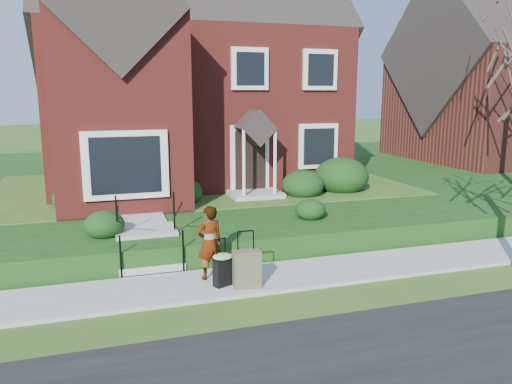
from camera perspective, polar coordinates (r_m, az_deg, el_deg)
name	(u,v)px	position (r m, az deg, el deg)	size (l,w,h in m)	color
ground	(278,278)	(10.71, 2.49, -9.81)	(120.00, 120.00, 0.00)	#2D5119
sidewalk	(278,276)	(10.69, 2.49, -9.61)	(60.00, 1.60, 0.08)	#9E9B93
terrace	(278,176)	(21.90, 2.58, 1.88)	(44.00, 20.00, 0.60)	#143C10
walkway	(137,207)	(14.77, -13.45, -1.67)	(1.20, 6.00, 0.06)	#9E9B93
main_house	(185,54)	(19.32, -8.14, 15.31)	(10.40, 10.20, 9.40)	maroon
neighbour_house	(507,64)	(28.21, 26.79, 12.89)	(9.40, 8.00, 9.20)	maroon
front_steps	(148,243)	(11.76, -12.25, -5.68)	(1.40, 2.02, 1.50)	#9E9B93
foundation_shrubs	(263,183)	(15.45, 0.77, 1.06)	(9.96, 4.60, 1.28)	black
woman	(210,242)	(10.27, -5.33, -5.76)	(0.56, 0.37, 1.54)	#999999
suitcase_black	(223,268)	(9.99, -3.83, -8.62)	(0.49, 0.45, 0.96)	black
suitcase_olive	(247,269)	(9.89, -1.05, -8.77)	(0.54, 0.32, 1.14)	brown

